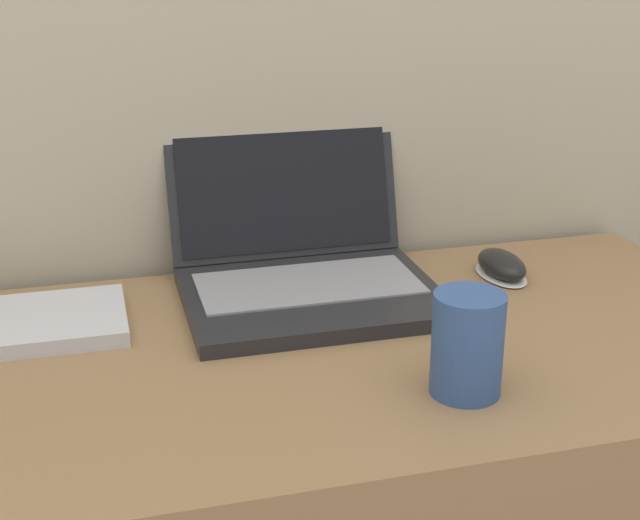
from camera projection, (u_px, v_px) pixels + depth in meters
name	position (u px, v px, depth m)	size (l,w,h in m)	color
laptop	(303.00, 261.00, 1.23)	(0.34, 0.33, 0.21)	#232326
drink_cup	(468.00, 343.00, 0.95)	(0.08, 0.08, 0.11)	#33518C
computer_mouse	(501.00, 266.00, 1.29)	(0.06, 0.11, 0.04)	white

